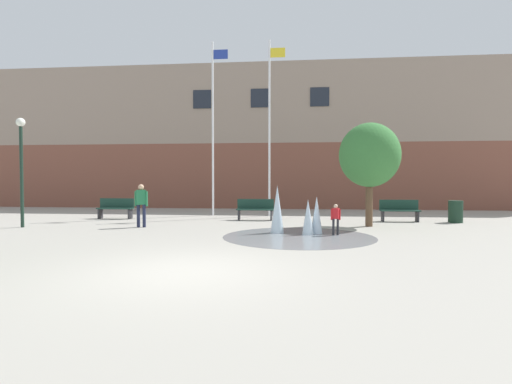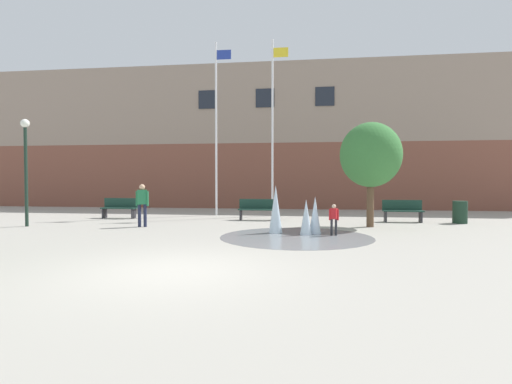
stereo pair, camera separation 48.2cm
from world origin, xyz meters
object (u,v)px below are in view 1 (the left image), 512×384
Objects in this scene: child_with_pink_shirt at (336,217)px; lamp_post_left_lane at (21,156)px; flagpole_left at (213,124)px; park_bench_left_of_flagpoles at (255,209)px; street_tree_near_building at (370,155)px; trash_can at (456,212)px; flagpole_right at (270,123)px; park_bench_far_left at (116,208)px; park_bench_under_left_flagpole at (399,210)px; adult_watching at (141,202)px.

lamp_post_left_lane is (-11.31, 0.93, 2.04)m from child_with_pink_shirt.
flagpole_left is at bearing 42.49° from lamp_post_left_lane.
child_with_pink_shirt reaches higher than park_bench_left_of_flagpoles.
lamp_post_left_lane is 12.88m from street_tree_near_building.
trash_can is 4.68m from street_tree_near_building.
lamp_post_left_lane is at bearing -147.90° from flagpole_right.
flagpole_left is at bearing 27.00° from park_bench_far_left.
park_bench_far_left and park_bench_left_of_flagpoles have the same top height.
flagpole_left is (4.05, 2.06, 3.99)m from park_bench_far_left.
flagpole_right reaches higher than park_bench_under_left_flagpole.
park_bench_far_left is at bearing -176.41° from child_with_pink_shirt.
child_with_pink_shirt is at bearing -50.60° from flagpole_left.
trash_can is at bearing 67.45° from child_with_pink_shirt.
park_bench_left_of_flagpoles reaches higher than trash_can.
adult_watching reaches higher than park_bench_left_of_flagpoles.
flagpole_left reaches higher than lamp_post_left_lane.
street_tree_near_building is (4.00, -3.93, -1.80)m from flagpole_right.
flagpole_left is 1.00× the size of flagpole_right.
park_bench_left_of_flagpoles is at bearing 5.49° from adult_watching.
trash_can is (16.54, 3.28, -2.17)m from lamp_post_left_lane.
child_with_pink_shirt is (6.94, -1.38, -0.35)m from adult_watching.
flagpole_left is at bearing 180.00° from flagpole_right.
flagpole_right is (2.77, 0.00, -0.00)m from flagpole_left.
lamp_post_left_lane reaches higher than trash_can.
street_tree_near_building is at bearing -30.18° from flagpole_left.
flagpole_right reaches higher than park_bench_far_left.
trash_can is (14.57, -0.17, -0.03)m from park_bench_far_left.
adult_watching is at bearing -162.54° from child_with_pink_shirt.
street_tree_near_building reaches higher than park_bench_far_left.
lamp_post_left_lane is 4.47× the size of trash_can.
child_with_pink_shirt is at bearing -25.12° from park_bench_far_left.
trash_can is at bearing -16.08° from flagpole_right.
child_with_pink_shirt is at bearing -68.63° from flagpole_right.
park_bench_far_left is 6.05m from flagpole_left.
child_with_pink_shirt is 6.72m from trash_can.
street_tree_near_building is at bearing -22.45° from park_bench_left_of_flagpoles.
street_tree_near_building reaches higher than park_bench_under_left_flagpole.
child_with_pink_shirt is 0.25× the size of street_tree_near_building.
park_bench_left_of_flagpoles is at bearing 22.50° from lamp_post_left_lane.
park_bench_left_of_flagpoles is 1.78× the size of trash_can.
trash_can is 0.23× the size of street_tree_near_building.
flagpole_left reaches higher than flagpole_right.
street_tree_near_building is at bearing -24.12° from adult_watching.
flagpole_left is (1.65, 5.06, 3.54)m from adult_watching.
park_bench_left_of_flagpoles is 0.19× the size of flagpole_left.
flagpole_right is at bearing 32.10° from lamp_post_left_lane.
park_bench_far_left is 6.32m from park_bench_left_of_flagpoles.
adult_watching is 7.09m from child_with_pink_shirt.
flagpole_right reaches higher than street_tree_near_building.
park_bench_under_left_flagpole is 1.01× the size of adult_watching.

